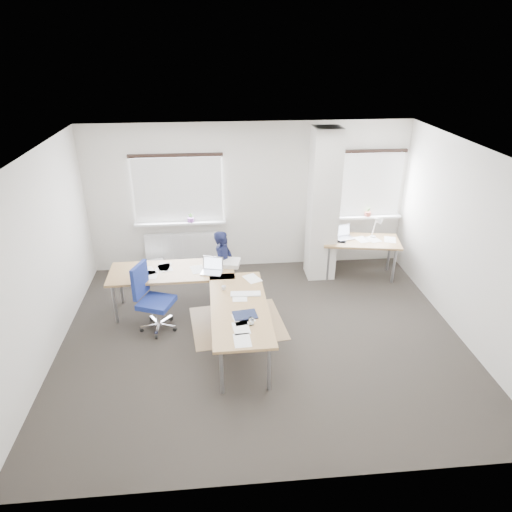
{
  "coord_description": "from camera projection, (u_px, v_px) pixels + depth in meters",
  "views": [
    {
      "loc": [
        -0.62,
        -5.68,
        4.13
      ],
      "look_at": [
        -0.01,
        0.9,
        0.95
      ],
      "focal_mm": 32.0,
      "sensor_mm": 36.0,
      "label": 1
    }
  ],
  "objects": [
    {
      "name": "desk_side",
      "position": [
        361.0,
        242.0,
        8.48
      ],
      "size": [
        1.5,
        0.93,
        1.22
      ],
      "rotation": [
        0.0,
        0.0,
        -0.17
      ],
      "color": "#8B5F3C",
      "rests_on": "ground"
    },
    {
      "name": "desk_main",
      "position": [
        206.0,
        289.0,
        6.9
      ],
      "size": [
        2.45,
        2.61,
        0.96
      ],
      "rotation": [
        0.0,
        0.0,
        0.02
      ],
      "color": "#8B5F3C",
      "rests_on": "ground"
    },
    {
      "name": "room_shell",
      "position": [
        272.0,
        219.0,
        6.61
      ],
      "size": [
        6.04,
        5.04,
        2.82
      ],
      "color": "silver",
      "rests_on": "ground"
    },
    {
      "name": "person",
      "position": [
        224.0,
        266.0,
        7.7
      ],
      "size": [
        0.47,
        0.55,
        1.27
      ],
      "primitive_type": "imported",
      "rotation": [
        0.0,
        0.0,
        1.13
      ],
      "color": "black",
      "rests_on": "ground"
    },
    {
      "name": "floor_mat",
      "position": [
        237.0,
        323.0,
        7.29
      ],
      "size": [
        1.57,
        1.38,
        0.01
      ],
      "primitive_type": "cube",
      "rotation": [
        0.0,
        0.0,
        0.12
      ],
      "color": "#9B7B54",
      "rests_on": "ground"
    },
    {
      "name": "ground",
      "position": [
        262.0,
        337.0,
        6.94
      ],
      "size": [
        6.0,
        6.0,
        0.0
      ],
      "primitive_type": "plane",
      "color": "#272420",
      "rests_on": "ground"
    },
    {
      "name": "white_crate",
      "position": [
        151.0,
        271.0,
        8.55
      ],
      "size": [
        0.62,
        0.52,
        0.32
      ],
      "primitive_type": "cube",
      "rotation": [
        0.0,
        0.0,
        0.32
      ],
      "color": "white",
      "rests_on": "ground"
    },
    {
      "name": "task_chair",
      "position": [
        155.0,
        312.0,
        7.03
      ],
      "size": [
        0.63,
        0.62,
        1.09
      ],
      "rotation": [
        0.0,
        0.0,
        -0.37
      ],
      "color": "navy",
      "rests_on": "ground"
    }
  ]
}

